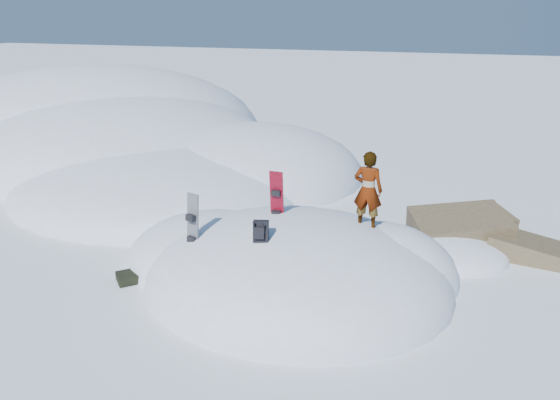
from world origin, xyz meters
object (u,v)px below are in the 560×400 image
(snowboard_red, at_px, (277,205))
(person, at_px, (368,190))
(snowboard_dark, at_px, (192,231))
(backpack, at_px, (261,231))

(snowboard_red, bearing_deg, person, 9.23)
(snowboard_dark, xyz_separation_m, person, (3.59, 1.42, 0.80))
(snowboard_red, distance_m, person, 2.09)
(snowboard_dark, relative_size, person, 0.96)
(snowboard_dark, bearing_deg, backpack, 12.75)
(backpack, bearing_deg, snowboard_dark, 159.23)
(backpack, xyz_separation_m, person, (1.95, 1.65, 0.53))
(snowboard_dark, height_order, person, person)
(snowboard_red, relative_size, backpack, 3.23)
(person, bearing_deg, snowboard_dark, 27.35)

